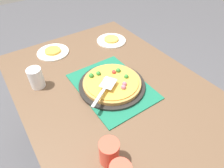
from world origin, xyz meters
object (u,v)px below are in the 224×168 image
pizza_pan (112,85)px  cup_near (36,78)px  pizza (112,82)px  served_slice_left (53,51)px  cup_corner (109,152)px  plate_near_left (53,52)px  pizza_server (105,89)px  plate_far_right (111,41)px  served_slice_right (111,39)px

pizza_pan → cup_near: bearing=54.6°
pizza → served_slice_left: 0.54m
cup_near → cup_corner: (-0.60, -0.09, 0.00)m
plate_near_left → cup_near: size_ratio=1.83×
served_slice_left → cup_corner: 0.89m
pizza → pizza_server: 0.11m
plate_far_right → cup_corner: bearing=145.2°
pizza_pan → cup_corner: cup_corner is taller
served_slice_left → plate_near_left: bearing=0.0°
cup_corner → pizza_server: size_ratio=0.55×
served_slice_right → cup_corner: bearing=145.2°
plate_far_right → served_slice_right: served_slice_right is taller
pizza_server → cup_near: bearing=41.5°
pizza_pan → plate_far_right: bearing=-33.9°
pizza_pan → pizza_server: bearing=122.3°
cup_near → pizza_pan: bearing=-125.4°
plate_near_left → cup_corner: (-0.88, 0.11, 0.06)m
plate_near_left → served_slice_right: (-0.10, -0.43, 0.01)m
pizza → served_slice_right: bearing=-33.9°
pizza_pan → plate_near_left: 0.54m
pizza → plate_near_left: bearing=15.9°
plate_far_right → cup_corner: 0.95m
plate_near_left → cup_corner: size_ratio=1.83×
pizza_pan → served_slice_left: (0.52, 0.15, 0.01)m
served_slice_right → cup_corner: size_ratio=0.92×
plate_far_right → served_slice_right: (0.00, 0.00, 0.01)m
pizza → cup_near: cup_near is taller
plate_near_left → served_slice_right: served_slice_right is taller
pizza_pan → cup_corner: 0.44m
pizza_server → pizza_pan: bearing=-57.7°
pizza → served_slice_left: pizza is taller
pizza_pan → pizza_server: (-0.05, 0.08, 0.06)m
cup_corner → plate_far_right: bearing=-34.8°
served_slice_left → cup_near: size_ratio=0.92×
served_slice_right → pizza_pan: bearing=146.1°
pizza_pan → plate_near_left: size_ratio=1.73×
pizza → pizza_server: (-0.05, 0.08, 0.04)m
pizza_pan → pizza: pizza is taller
served_slice_right → cup_corner: cup_corner is taller
served_slice_right → plate_far_right: bearing=0.0°
served_slice_left → cup_near: 0.34m
pizza_pan → served_slice_right: (0.42, -0.28, 0.01)m
pizza_pan → cup_near: cup_near is taller
served_slice_left → pizza: bearing=-164.1°
served_slice_left → served_slice_right: 0.44m
pizza → plate_far_right: size_ratio=1.50×
cup_near → pizza_server: size_ratio=0.55×
plate_far_right → served_slice_left: served_slice_left is taller
served_slice_left → pizza_server: (-0.58, -0.06, 0.05)m
plate_near_left → plate_far_right: 0.44m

